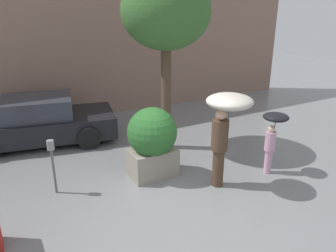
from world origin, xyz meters
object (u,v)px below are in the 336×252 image
Objects in this scene: street_tree at (166,13)px; planter_box at (152,140)px; person_adult at (226,117)px; person_child at (273,130)px; parked_car_near at (39,122)px; parking_meter at (52,155)px.

planter_box is at bearing -129.53° from street_tree.
person_adult is 3.12m from street_tree.
street_tree is at bearing 50.47° from planter_box.
planter_box is at bearing 148.61° from person_child.
person_adult is 1.46m from person_child.
parked_car_near is 3.08m from parking_meter.
parked_car_near is (-4.36, 4.54, -0.44)m from person_child.
planter_box is 0.36× the size of parked_car_near.
parked_car_near is at bearing 86.55° from parking_meter.
planter_box reaches higher than person_child.
parking_meter is (-4.55, 1.48, -0.19)m from person_child.
street_tree is 4.24m from parking_meter.
planter_box is 2.12m from parking_meter.
parked_car_near is (-1.91, 3.36, -0.27)m from planter_box.
person_adult reaches higher than parking_meter.
person_adult reaches higher than person_child.
street_tree is (-0.03, 2.44, 1.94)m from person_adult.
planter_box is 0.36× the size of street_tree.
person_child is at bearing 50.07° from person_adult.
person_adult is 1.74× the size of parking_meter.
person_adult reaches higher than planter_box.
parking_meter is (-0.18, -3.07, 0.25)m from parked_car_near.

